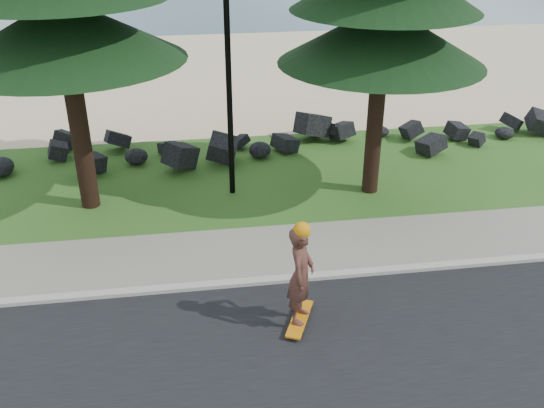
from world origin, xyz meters
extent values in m
plane|color=#2D5C1C|center=(0.00, 0.00, 0.00)|extent=(160.00, 160.00, 0.00)
cube|color=#AEAA9D|center=(0.00, -0.90, 0.05)|extent=(160.00, 0.20, 0.10)
cube|color=gray|center=(0.00, 0.20, 0.04)|extent=(160.00, 2.00, 0.08)
cube|color=beige|center=(0.00, 14.50, 0.01)|extent=(160.00, 15.00, 0.01)
cylinder|color=black|center=(0.00, 3.20, 4.00)|extent=(0.14, 0.14, 8.00)
cube|color=orange|center=(0.73, -2.22, 0.11)|extent=(0.69, 1.12, 0.04)
imported|color=#512C25|center=(0.73, -2.22, 1.04)|extent=(0.67, 0.79, 1.84)
sphere|color=orange|center=(0.73, -2.22, 1.93)|extent=(0.29, 0.29, 0.29)
camera|label=1|loc=(-1.00, -10.67, 6.94)|focal=40.00mm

